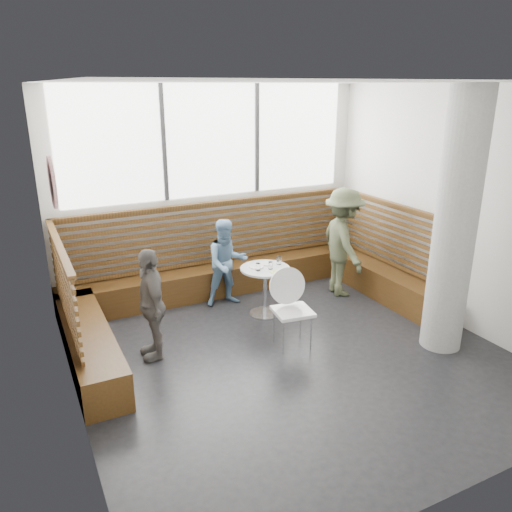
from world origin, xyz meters
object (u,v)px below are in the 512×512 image
concrete_column (455,225)px  child_back (227,263)px  cafe_chair (290,302)px  adult_man (343,242)px  child_left (151,304)px  cafe_table (265,281)px

concrete_column → child_back: 3.22m
concrete_column → cafe_chair: concrete_column is taller
concrete_column → cafe_chair: 2.19m
adult_man → concrete_column: bearing=-163.4°
cafe_chair → adult_man: 1.92m
child_left → cafe_chair: bearing=77.5°
concrete_column → child_back: bearing=128.9°
adult_man → child_back: 1.84m
concrete_column → child_left: 3.75m
child_back → child_left: 1.75m
child_back → adult_man: bearing=-8.5°
cafe_chair → cafe_table: bearing=89.6°
cafe_table → concrete_column: bearing=-48.4°
concrete_column → adult_man: bearing=94.6°
cafe_table → child_left: (-1.76, -0.42, 0.17)m
cafe_chair → concrete_column: bearing=-19.4°
child_left → cafe_table: bearing=107.9°
concrete_column → child_left: size_ratio=2.31×
cafe_table → cafe_chair: bearing=-98.0°
child_back → child_left: size_ratio=0.96×
cafe_chair → adult_man: adult_man is taller
child_back → concrete_column: bearing=-45.7°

